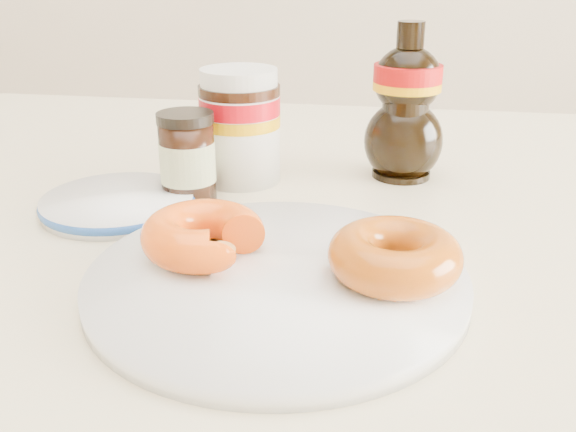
% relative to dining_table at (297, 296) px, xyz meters
% --- Properties ---
extents(dining_table, '(1.40, 0.90, 0.75)m').
position_rel_dining_table_xyz_m(dining_table, '(0.00, 0.00, 0.00)').
color(dining_table, beige).
rests_on(dining_table, ground).
extents(plate, '(0.27, 0.27, 0.01)m').
position_rel_dining_table_xyz_m(plate, '(0.01, -0.13, 0.09)').
color(plate, white).
rests_on(plate, dining_table).
extents(donut_bitten, '(0.11, 0.11, 0.03)m').
position_rel_dining_table_xyz_m(donut_bitten, '(-0.05, -0.12, 0.11)').
color(donut_bitten, '#F6590E').
rests_on(donut_bitten, plate).
extents(donut_whole, '(0.12, 0.12, 0.03)m').
position_rel_dining_table_xyz_m(donut_whole, '(0.09, -0.13, 0.11)').
color(donut_whole, '#AE540B').
rests_on(donut_whole, plate).
extents(nutella_jar, '(0.08, 0.08, 0.12)m').
position_rel_dining_table_xyz_m(nutella_jar, '(-0.07, 0.09, 0.15)').
color(nutella_jar, white).
rests_on(nutella_jar, dining_table).
extents(syrup_bottle, '(0.09, 0.09, 0.16)m').
position_rel_dining_table_xyz_m(syrup_bottle, '(0.09, 0.13, 0.16)').
color(syrup_bottle, black).
rests_on(syrup_bottle, dining_table).
extents(dark_jar, '(0.05, 0.05, 0.08)m').
position_rel_dining_table_xyz_m(dark_jar, '(-0.11, 0.02, 0.12)').
color(dark_jar, black).
rests_on(dark_jar, dining_table).
extents(blue_rim_saucer, '(0.14, 0.14, 0.01)m').
position_rel_dining_table_xyz_m(blue_rim_saucer, '(-0.16, -0.01, 0.09)').
color(blue_rim_saucer, white).
rests_on(blue_rim_saucer, dining_table).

